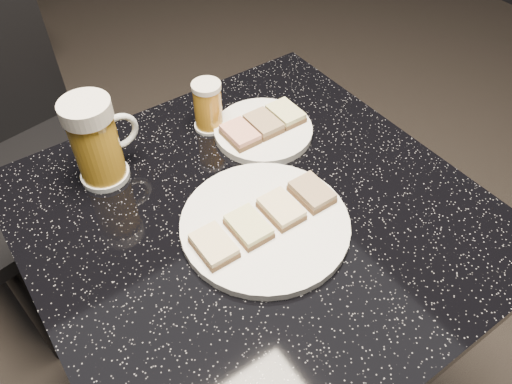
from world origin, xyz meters
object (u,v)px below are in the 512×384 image
Objects in this scene: plate_large at (265,224)px; table at (256,293)px; beer_mug at (97,141)px; plate_small at (263,130)px; chair at (18,152)px; beer_tumbler at (208,106)px.

plate_large is 0.25m from table.
plate_large is 1.70× the size of beer_mug.
table is 4.75× the size of beer_mug.
plate_small is 0.32m from table.
beer_mug is 0.59m from chair.
plate_small is (0.13, 0.19, 0.00)m from plate_large.
plate_small is 0.71m from chair.
plate_large is at bearing -70.81° from chair.
plate_large is at bearing -102.63° from beer_tumbler.
chair is at bearing 125.53° from plate_small.
plate_small is 0.31m from beer_mug.
chair is at bearing 123.96° from beer_tumbler.
beer_mug reaches higher than chair.
plate_small is 0.11m from beer_tumbler.
plate_large is 0.81m from chair.
plate_small reaches higher than table.
beer_mug is at bearing 167.52° from plate_small.
plate_large is 0.36× the size of table.
table is (0.01, 0.03, -0.25)m from plate_large.
chair is (-0.31, 0.46, -0.30)m from beer_tumbler.
table is 0.85× the size of chair.
plate_small is 1.90× the size of beer_tumbler.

